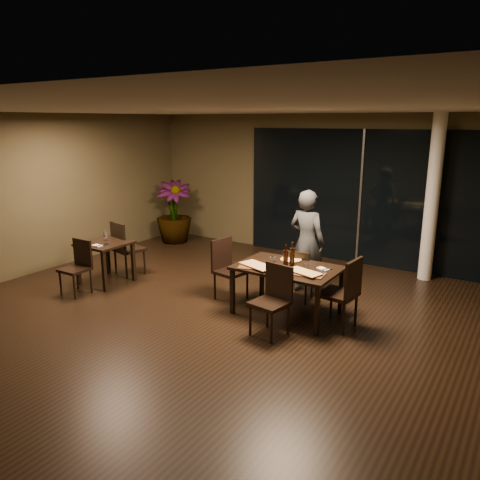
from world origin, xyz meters
name	(u,v)px	position (x,y,z in m)	size (l,w,h in m)	color
ground	(202,317)	(0.00, 0.00, 0.00)	(8.00, 8.00, 0.00)	black
wall_back	(317,186)	(0.00, 4.05, 1.50)	(8.00, 0.10, 3.00)	#453D25
wall_left	(29,195)	(-4.05, 0.00, 1.50)	(0.10, 8.00, 3.00)	#453D25
ceiling	(198,108)	(0.00, 0.00, 3.02)	(8.00, 8.00, 0.04)	silver
window_panel	(361,198)	(1.00, 3.96, 1.35)	(5.00, 0.06, 2.70)	black
column	(432,199)	(2.40, 3.65, 1.50)	(0.24, 0.24, 3.00)	white
main_table	(287,271)	(1.00, 0.80, 0.68)	(1.50, 1.00, 0.75)	black
side_table	(105,249)	(-2.40, 0.30, 0.62)	(0.80, 0.80, 0.75)	black
chair_main_far	(298,273)	(0.92, 1.33, 0.49)	(0.45, 0.45, 0.87)	black
chair_main_near	(274,296)	(1.15, 0.10, 0.54)	(0.51, 0.51, 0.97)	black
chair_main_left	(227,266)	(-0.13, 0.86, 0.56)	(0.53, 0.53, 0.99)	black
chair_main_right	(344,290)	(1.90, 0.78, 0.58)	(0.52, 0.52, 1.03)	black
chair_side_far	(125,246)	(-2.41, 0.78, 0.58)	(0.58, 0.58, 1.04)	black
chair_side_near	(78,264)	(-2.37, -0.31, 0.51)	(0.44, 0.44, 0.92)	black
diner	(307,242)	(0.84, 1.80, 0.88)	(0.60, 0.40, 1.77)	#2D2F32
potted_plant	(174,212)	(-3.29, 3.20, 0.74)	(0.81, 0.81, 1.48)	#1E4F1A
pizza_board_left	(257,267)	(0.64, 0.53, 0.76)	(0.55, 0.28, 0.01)	#4A2B18
pizza_board_right	(304,273)	(1.36, 0.62, 0.76)	(0.58, 0.29, 0.01)	#482B17
oblong_pizza_left	(257,266)	(0.64, 0.53, 0.77)	(0.53, 0.25, 0.02)	maroon
oblong_pizza_right	(304,272)	(1.36, 0.62, 0.77)	(0.48, 0.22, 0.02)	maroon
round_pizza	(291,260)	(0.89, 1.12, 0.76)	(0.32, 0.32, 0.01)	#A83812
bottle_a	(286,255)	(0.96, 0.81, 0.92)	(0.07, 0.07, 0.33)	black
bottle_b	(292,257)	(1.06, 0.83, 0.89)	(0.06, 0.06, 0.29)	black
bottle_c	(292,253)	(1.00, 0.95, 0.92)	(0.08, 0.08, 0.34)	black
tumbler_left	(273,259)	(0.70, 0.88, 0.80)	(0.08, 0.08, 0.09)	white
tumbler_right	(306,266)	(1.27, 0.87, 0.79)	(0.07, 0.07, 0.09)	white
napkin_near	(317,274)	(1.51, 0.72, 0.76)	(0.18, 0.10, 0.01)	silver
napkin_far	(323,269)	(1.50, 0.96, 0.76)	(0.18, 0.10, 0.01)	white
wine_glass_a	(106,236)	(-2.48, 0.41, 0.84)	(0.08, 0.08, 0.18)	white
wine_glass_b	(106,239)	(-2.28, 0.23, 0.85)	(0.09, 0.09, 0.20)	white
side_napkin	(97,246)	(-2.31, 0.06, 0.76)	(0.18, 0.11, 0.01)	white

